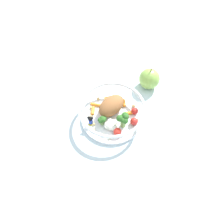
% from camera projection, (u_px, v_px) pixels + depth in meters
% --- Properties ---
extents(ground_plane, '(2.40, 2.40, 0.00)m').
position_uv_depth(ground_plane, '(115.00, 114.00, 0.77)').
color(ground_plane, silver).
extents(food_container, '(0.22, 0.22, 0.07)m').
position_uv_depth(food_container, '(112.00, 112.00, 0.73)').
color(food_container, white).
rests_on(food_container, ground_plane).
extents(loose_apple, '(0.08, 0.08, 0.09)m').
position_uv_depth(loose_apple, '(149.00, 79.00, 0.81)').
color(loose_apple, '#8CB74C').
rests_on(loose_apple, ground_plane).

